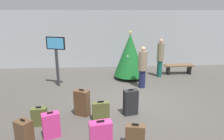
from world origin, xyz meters
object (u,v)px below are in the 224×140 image
holiday_tree (130,55)px  suitcase_2 (101,135)px  suitcase_5 (51,125)px  flight_info_kiosk (56,53)px  suitcase_7 (131,102)px  suitcase_1 (82,103)px  suitcase_6 (135,136)px  traveller_0 (160,57)px  traveller_1 (143,66)px  waiting_bench (179,67)px  suitcase_0 (39,116)px  suitcase_4 (101,111)px  suitcase_3 (24,131)px

holiday_tree → suitcase_2: size_ratio=3.18×
suitcase_5 → flight_info_kiosk: bearing=98.1°
suitcase_5 → suitcase_7: suitcase_7 is taller
suitcase_1 → suitcase_7: (1.44, -0.07, -0.00)m
flight_info_kiosk → suitcase_7: flight_info_kiosk is taller
suitcase_2 → suitcase_5: bearing=156.9°
suitcase_2 → suitcase_6: (0.77, 0.02, -0.06)m
traveller_0 → traveller_1: size_ratio=1.07×
holiday_tree → waiting_bench: bearing=10.6°
traveller_1 → suitcase_5: (-2.94, -3.20, -0.57)m
suitcase_0 → suitcase_4: 1.66m
waiting_bench → suitcase_1: (-4.52, -3.88, 0.03)m
flight_info_kiosk → suitcase_5: (0.52, -3.66, -1.09)m
suitcase_0 → suitcase_7: 2.58m
suitcase_6 → suitcase_2: bearing=-178.4°
suitcase_3 → suitcase_4: size_ratio=1.05×
holiday_tree → traveller_1: size_ratio=1.30×
suitcase_2 → holiday_tree: bearing=74.0°
holiday_tree → suitcase_5: (-2.62, -4.45, -0.80)m
suitcase_2 → suitcase_0: bearing=146.6°
suitcase_4 → suitcase_7: suitcase_7 is taller
holiday_tree → suitcase_7: size_ratio=2.74×
suitcase_1 → holiday_tree: bearing=60.1°
suitcase_1 → suitcase_6: size_ratio=1.44×
suitcase_5 → holiday_tree: bearing=59.6°
suitcase_2 → suitcase_3: (-1.78, 0.36, -0.05)m
waiting_bench → suitcase_6: size_ratio=2.57×
waiting_bench → flight_info_kiosk: bearing=-167.4°
suitcase_0 → suitcase_3: 0.73m
holiday_tree → suitcase_4: bearing=-110.9°
suitcase_7 → suitcase_3: bearing=-157.0°
flight_info_kiosk → suitcase_6: (2.48, -4.15, -1.14)m
suitcase_1 → suitcase_6: 2.02m
waiting_bench → suitcase_2: (-4.00, -5.44, -0.03)m
flight_info_kiosk → suitcase_0: bearing=-88.5°
suitcase_6 → waiting_bench: bearing=59.2°
traveller_1 → suitcase_1: (-2.27, -2.14, -0.50)m
suitcase_2 → suitcase_3: bearing=168.6°
waiting_bench → holiday_tree: bearing=-169.4°
suitcase_0 → suitcase_1: suitcase_1 is taller
suitcase_4 → suitcase_2: bearing=-91.0°
flight_info_kiosk → suitcase_1: bearing=-65.5°
traveller_1 → suitcase_7: traveller_1 is taller
waiting_bench → suitcase_3: bearing=-138.7°
flight_info_kiosk → suitcase_0: size_ratio=3.75×
suitcase_0 → suitcase_6: suitcase_6 is taller
flight_info_kiosk → suitcase_7: (2.62, -2.67, -1.02)m
suitcase_6 → suitcase_7: 1.49m
waiting_bench → suitcase_1: size_ratio=1.78×
suitcase_5 → suitcase_7: (2.10, 0.99, 0.07)m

